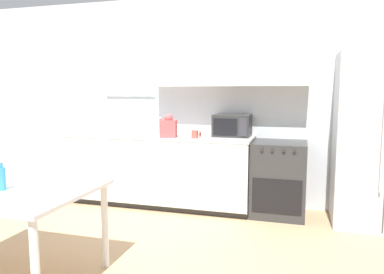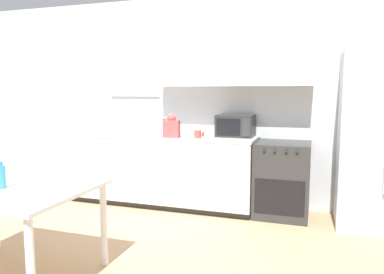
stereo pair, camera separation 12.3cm
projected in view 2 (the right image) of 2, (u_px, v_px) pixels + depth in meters
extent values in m
plane|color=tan|center=(121.00, 258.00, 3.33)|extent=(12.00, 12.00, 0.00)
cube|color=silver|center=(191.00, 100.00, 5.01)|extent=(12.00, 0.06, 2.70)
cube|color=silver|center=(134.00, 70.00, 5.18)|extent=(0.75, 0.04, 0.73)
cube|color=white|center=(232.00, 58.00, 4.58)|extent=(1.94, 0.32, 0.70)
cube|color=#333333|center=(162.00, 200.00, 4.96)|extent=(2.46, 0.60, 0.08)
cube|color=white|center=(160.00, 168.00, 4.88)|extent=(2.46, 0.66, 0.81)
cube|color=white|center=(92.00, 169.00, 4.82)|extent=(0.80, 0.01, 0.79)
cube|color=white|center=(149.00, 173.00, 4.56)|extent=(0.80, 0.01, 0.79)
cube|color=white|center=(214.00, 178.00, 4.30)|extent=(0.80, 0.01, 0.79)
cube|color=beige|center=(160.00, 136.00, 4.83)|extent=(2.48, 0.68, 0.03)
cube|color=#2D2D2D|center=(282.00, 179.00, 4.42)|extent=(0.62, 0.61, 0.88)
cube|color=black|center=(279.00, 197.00, 4.14)|extent=(0.54, 0.01, 0.39)
cylinder|color=#262626|center=(264.00, 150.00, 4.13)|extent=(0.03, 0.02, 0.03)
cylinder|color=#262626|center=(275.00, 150.00, 4.09)|extent=(0.03, 0.02, 0.03)
cylinder|color=#262626|center=(286.00, 151.00, 4.05)|extent=(0.03, 0.02, 0.03)
cylinder|color=#262626|center=(297.00, 152.00, 4.02)|extent=(0.03, 0.02, 0.03)
cube|color=#B7BABC|center=(125.00, 133.00, 4.98)|extent=(0.71, 0.43, 0.02)
cylinder|color=silver|center=(131.00, 124.00, 5.13)|extent=(0.02, 0.02, 0.18)
cylinder|color=silver|center=(128.00, 118.00, 5.06)|extent=(0.02, 0.14, 0.02)
cube|color=#282828|center=(236.00, 126.00, 4.62)|extent=(0.45, 0.35, 0.27)
cube|color=black|center=(228.00, 127.00, 4.47)|extent=(0.29, 0.01, 0.20)
cube|color=#2D2D33|center=(246.00, 127.00, 4.40)|extent=(0.09, 0.01, 0.22)
cylinder|color=#BF4C3F|center=(198.00, 134.00, 4.46)|extent=(0.08, 0.08, 0.09)
torus|color=#BF4C3F|center=(203.00, 134.00, 4.44)|extent=(0.02, 0.07, 0.07)
cube|color=#D14C4C|center=(172.00, 129.00, 4.55)|extent=(0.22, 0.20, 0.21)
sphere|color=#D14C4C|center=(172.00, 118.00, 4.54)|extent=(0.12, 0.12, 0.11)
cube|color=white|center=(155.00, 127.00, 4.67)|extent=(0.27, 0.24, 0.23)
sphere|color=white|center=(155.00, 115.00, 4.65)|extent=(0.15, 0.15, 0.13)
cube|color=white|center=(7.00, 188.00, 2.89)|extent=(1.29, 0.97, 0.03)
cylinder|color=white|center=(31.00, 270.00, 2.35)|extent=(0.06, 0.06, 0.71)
cylinder|color=white|center=(104.00, 225.00, 3.16)|extent=(0.06, 0.06, 0.71)
cylinder|color=#338CD8|center=(2.00, 177.00, 2.82)|extent=(0.06, 0.06, 0.17)
cylinder|color=#338CD8|center=(1.00, 164.00, 2.81)|extent=(0.03, 0.03, 0.04)
cylinder|color=white|center=(0.00, 160.00, 2.81)|extent=(0.03, 0.03, 0.02)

